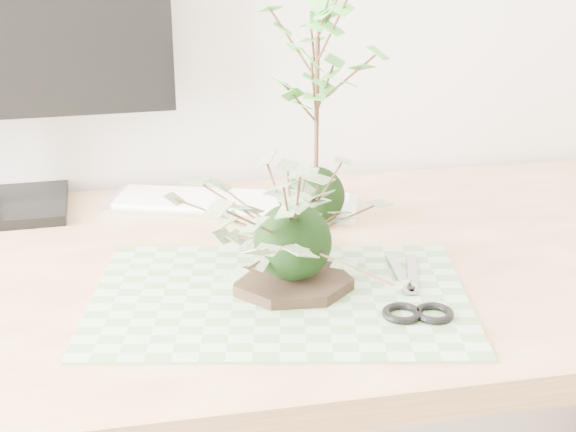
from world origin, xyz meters
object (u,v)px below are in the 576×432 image
(maple_kokedama, at_px, (317,53))
(ivy_kokedama, at_px, (293,208))
(desk, at_px, (320,311))
(keyboard, at_px, (233,203))

(maple_kokedama, bearing_deg, ivy_kokedama, -110.25)
(desk, relative_size, maple_kokedama, 4.24)
(ivy_kokedama, xyz_separation_m, keyboard, (-0.03, 0.32, -0.11))
(keyboard, bearing_deg, maple_kokedama, -21.40)
(maple_kokedama, relative_size, keyboard, 0.89)
(maple_kokedama, distance_m, keyboard, 0.30)
(ivy_kokedama, relative_size, keyboard, 0.83)
(desk, bearing_deg, maple_kokedama, 80.40)
(ivy_kokedama, distance_m, maple_kokedama, 0.28)
(desk, xyz_separation_m, maple_kokedama, (0.02, 0.12, 0.35))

